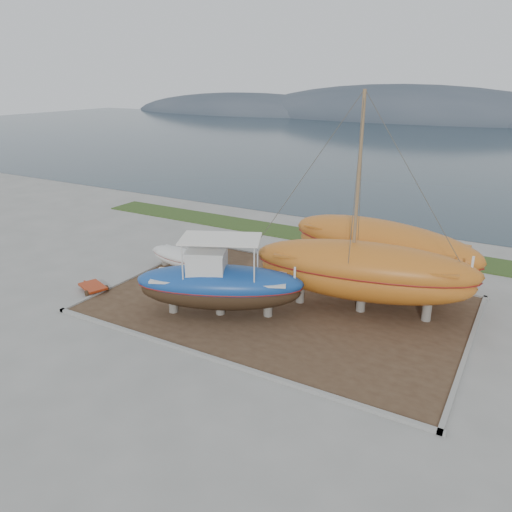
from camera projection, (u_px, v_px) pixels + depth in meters
The scene contains 11 objects.
ground at pixel (239, 338), 22.46m from camera, with size 140.00×140.00×0.00m, color gray.
dirt_patch at pixel (280, 304), 25.71m from camera, with size 18.00×12.00×0.06m, color #422D1E.
curb_frame at pixel (280, 304), 25.69m from camera, with size 18.60×12.60×0.15m, color gray, non-canonical shape.
grass_strip at pixel (355, 243), 35.07m from camera, with size 44.00×3.00×0.08m, color #284219.
sea at pixel (469, 149), 79.51m from camera, with size 260.00×100.00×0.04m, color #1C2E39, non-canonical shape.
mountain_ridge at pixel (502, 123), 124.34m from camera, with size 200.00×36.00×20.00m, color #333D49, non-canonical shape.
blue_caique at pixel (219, 277), 23.99m from camera, with size 8.17×2.55×3.93m, color #174593, non-canonical shape.
white_dinghy at pixel (178, 259), 30.15m from camera, with size 4.14×1.55×1.25m, color silver, non-canonical shape.
orange_sailboat at pixel (368, 208), 23.17m from camera, with size 10.82×3.19×10.54m, color #B25F1B, non-canonical shape.
orange_bare_hull at pixel (381, 255), 27.42m from camera, with size 10.98×3.29×3.60m, color #B25F1B, non-canonical shape.
red_trailer at pixel (93, 288), 27.30m from camera, with size 2.47×1.23×0.35m, color #AB3313, non-canonical shape.
Camera 1 is at (10.54, -16.82, 11.16)m, focal length 35.00 mm.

